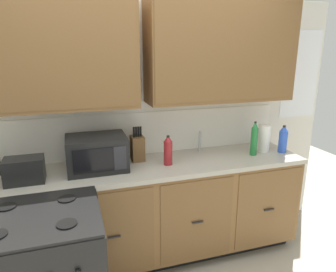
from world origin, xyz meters
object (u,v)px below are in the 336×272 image
at_px(microwave, 97,153).
at_px(bottle_red, 168,150).
at_px(bottle_green, 254,139).
at_px(paper_towel_roll, 264,138).
at_px(toaster, 24,170).
at_px(knife_block, 137,148).
at_px(bottle_blue, 283,139).

xyz_separation_m(microwave, bottle_red, (0.59, -0.08, -0.01)).
bearing_deg(bottle_green, paper_towel_roll, 23.01).
bearing_deg(toaster, knife_block, 13.48).
relative_size(paper_towel_roll, bottle_green, 0.81).
height_order(microwave, knife_block, knife_block).
bearing_deg(paper_towel_roll, toaster, -177.58).
bearing_deg(bottle_blue, paper_towel_roll, 153.48).
height_order(paper_towel_roll, bottle_red, same).
bearing_deg(bottle_green, bottle_red, 179.75).
bearing_deg(bottle_red, paper_towel_roll, 3.51).
bearing_deg(bottle_green, bottle_blue, -2.67).
bearing_deg(knife_block, bottle_blue, -8.50).
distance_m(bottle_green, bottle_blue, 0.31).
distance_m(microwave, knife_block, 0.38).
xyz_separation_m(bottle_red, bottle_blue, (1.15, -0.02, 0.00)).
distance_m(microwave, bottle_green, 1.43).
distance_m(bottle_red, bottle_green, 0.84).
bearing_deg(bottle_red, toaster, -178.53).
relative_size(toaster, bottle_green, 0.87).
height_order(toaster, bottle_red, bottle_red).
bearing_deg(microwave, bottle_red, -7.73).
bearing_deg(microwave, paper_towel_roll, -0.69).
bearing_deg(toaster, paper_towel_roll, 2.42).
bearing_deg(bottle_blue, microwave, 176.77).
height_order(paper_towel_roll, bottle_blue, bottle_blue).
bearing_deg(paper_towel_roll, bottle_green, -156.99).
distance_m(toaster, bottle_blue, 2.28).
bearing_deg(knife_block, toaster, -166.52).
distance_m(paper_towel_roll, bottle_red, 0.99).
xyz_separation_m(bottle_green, bottle_blue, (0.31, -0.01, -0.03)).
bearing_deg(toaster, bottle_blue, 0.27).
bearing_deg(toaster, microwave, 11.39).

